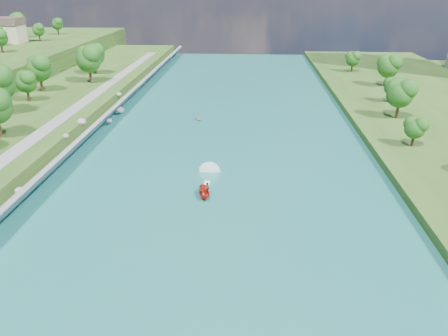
{
  "coord_description": "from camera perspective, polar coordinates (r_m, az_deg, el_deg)",
  "views": [
    {
      "loc": [
        5.27,
        -49.11,
        29.07
      ],
      "look_at": [
        1.5,
        12.29,
        2.5
      ],
      "focal_mm": 35.0,
      "sensor_mm": 36.0,
      "label": 1
    }
  ],
  "objects": [
    {
      "name": "ground",
      "position": [
        57.31,
        -2.27,
        -7.14
      ],
      "size": [
        260.0,
        260.0,
        0.0
      ],
      "primitive_type": "plane",
      "color": "#2D5119",
      "rests_on": "ground"
    },
    {
      "name": "riprap_bank",
      "position": [
        79.85,
        -19.69,
        1.98
      ],
      "size": [
        4.57,
        236.0,
        4.41
      ],
      "color": "slate",
      "rests_on": "ground"
    },
    {
      "name": "river_water",
      "position": [
        75.14,
        -0.78,
        0.64
      ],
      "size": [
        55.0,
        240.0,
        0.1
      ],
      "primitive_type": "cube",
      "color": "#1A635C",
      "rests_on": "ground"
    },
    {
      "name": "riverside_path",
      "position": [
        82.78,
        -23.89,
        3.35
      ],
      "size": [
        3.0,
        200.0,
        0.1
      ],
      "primitive_type": "cube",
      "color": "gray",
      "rests_on": "berm_west"
    },
    {
      "name": "trees_ridge",
      "position": [
        168.88,
        -26.45,
        15.78
      ],
      "size": [
        18.21,
        64.63,
        10.71
      ],
      "color": "#1A5416",
      "rests_on": "ridge_west"
    },
    {
      "name": "motorboat",
      "position": [
        65.0,
        -2.46,
        -2.53
      ],
      "size": [
        3.6,
        18.77,
        1.97
      ],
      "rotation": [
        0.0,
        0.0,
        3.36
      ],
      "color": "red",
      "rests_on": "river_water"
    },
    {
      "name": "trees_east",
      "position": [
        90.13,
        26.99,
        6.02
      ],
      "size": [
        13.97,
        143.14,
        10.38
      ],
      "color": "#1A5416",
      "rests_on": "berm_east"
    },
    {
      "name": "raft",
      "position": [
        98.91,
        -3.37,
        6.5
      ],
      "size": [
        2.98,
        3.4,
        1.52
      ],
      "rotation": [
        0.0,
        0.0,
        0.41
      ],
      "color": "gray",
      "rests_on": "river_water"
    }
  ]
}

